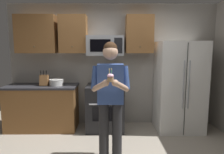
# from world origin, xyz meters

# --- Properties ---
(wall_back) EXTENTS (4.40, 0.10, 2.60)m
(wall_back) POSITION_xyz_m (0.00, 1.75, 1.30)
(wall_back) COLOR gray
(wall_back) RESTS_ON ground
(oven_range) EXTENTS (0.76, 0.70, 0.93)m
(oven_range) POSITION_xyz_m (-0.15, 1.36, 0.46)
(oven_range) COLOR black
(oven_range) RESTS_ON ground
(microwave) EXTENTS (0.74, 0.41, 0.40)m
(microwave) POSITION_xyz_m (-0.15, 1.48, 1.72)
(microwave) COLOR #9EA0A5
(refrigerator) EXTENTS (0.90, 0.75, 1.80)m
(refrigerator) POSITION_xyz_m (1.35, 1.32, 0.90)
(refrigerator) COLOR white
(refrigerator) RESTS_ON ground
(cabinet_row_upper) EXTENTS (2.78, 0.36, 0.76)m
(cabinet_row_upper) POSITION_xyz_m (-0.72, 1.53, 1.95)
(cabinet_row_upper) COLOR brown
(counter_left) EXTENTS (1.44, 0.66, 0.92)m
(counter_left) POSITION_xyz_m (-1.45, 1.38, 0.46)
(counter_left) COLOR brown
(counter_left) RESTS_ON ground
(knife_block) EXTENTS (0.16, 0.15, 0.32)m
(knife_block) POSITION_xyz_m (-1.38, 1.33, 1.03)
(knife_block) COLOR brown
(knife_block) RESTS_ON counter_left
(bowl_large_white) EXTENTS (0.28, 0.28, 0.13)m
(bowl_large_white) POSITION_xyz_m (-1.14, 1.35, 0.99)
(bowl_large_white) COLOR white
(bowl_large_white) RESTS_ON counter_left
(person) EXTENTS (0.60, 0.48, 1.76)m
(person) POSITION_xyz_m (-0.05, 0.22, 1.00)
(person) COLOR #262628
(person) RESTS_ON ground
(cupcake) EXTENTS (0.09, 0.09, 0.17)m
(cupcake) POSITION_xyz_m (-0.05, -0.11, 1.29)
(cupcake) COLOR #A87F56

